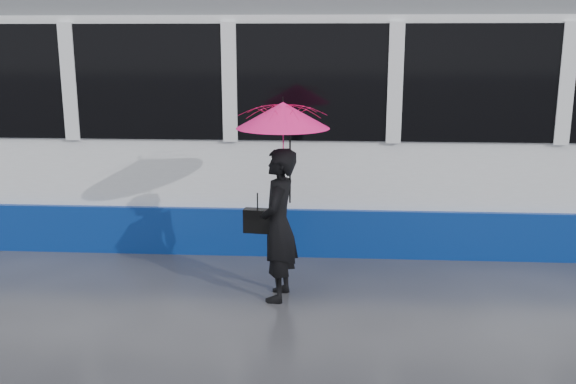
{
  "coord_description": "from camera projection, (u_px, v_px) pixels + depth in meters",
  "views": [
    {
      "loc": [
        1.69,
        -6.56,
        2.7
      ],
      "look_at": [
        1.25,
        0.19,
        1.1
      ],
      "focal_mm": 40.0,
      "sensor_mm": 36.0,
      "label": 1
    }
  ],
  "objects": [
    {
      "name": "tram",
      "position": [
        421.0,
        119.0,
        8.96
      ],
      "size": [
        26.0,
        2.56,
        3.35
      ],
      "color": "white",
      "rests_on": "ground"
    },
    {
      "name": "umbrella",
      "position": [
        283.0,
        133.0,
        6.5
      ],
      "size": [
        1.06,
        1.06,
        1.1
      ],
      "rotation": [
        0.0,
        0.0,
        -0.12
      ],
      "color": "#ED145C",
      "rests_on": "ground"
    },
    {
      "name": "handbag",
      "position": [
        258.0,
        221.0,
        6.75
      ],
      "size": [
        0.3,
        0.16,
        0.43
      ],
      "rotation": [
        0.0,
        0.0,
        -0.12
      ],
      "color": "black",
      "rests_on": "ground"
    },
    {
      "name": "rails",
      "position": [
        214.0,
        226.0,
        9.52
      ],
      "size": [
        34.0,
        1.51,
        0.02
      ],
      "color": "#3F3D38",
      "rests_on": "ground"
    },
    {
      "name": "ground",
      "position": [
        174.0,
        291.0,
        7.1
      ],
      "size": [
        90.0,
        90.0,
        0.0
      ],
      "primitive_type": "plane",
      "color": "#29292E",
      "rests_on": "ground"
    },
    {
      "name": "woman",
      "position": [
        278.0,
        225.0,
        6.73
      ],
      "size": [
        0.46,
        0.63,
        1.63
      ],
      "primitive_type": "imported",
      "rotation": [
        0.0,
        0.0,
        -1.69
      ],
      "color": "black",
      "rests_on": "ground"
    }
  ]
}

